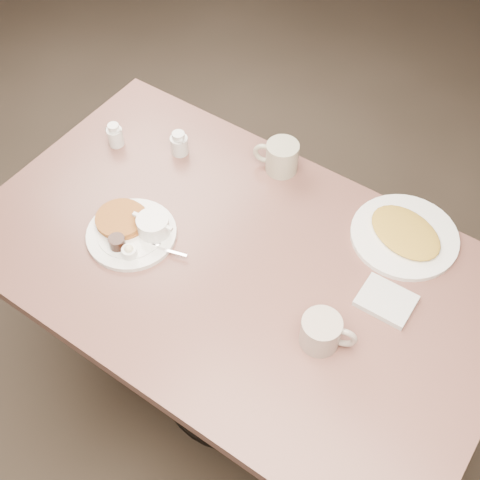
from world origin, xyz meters
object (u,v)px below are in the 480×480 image
Objects in this scene: diner_table at (236,293)px; coffee_mug_far at (281,157)px; main_plate at (134,229)px; creamer_left at (115,135)px; hash_plate at (405,235)px; creamer_right at (179,143)px; coffee_mug_near at (322,332)px.

coffee_mug_far reaches higher than diner_table.
main_plate is 2.13× the size of coffee_mug_far.
coffee_mug_far is 0.54m from creamer_left.
diner_table is at bearing -135.99° from hash_plate.
creamer_right is at bearing 24.48° from creamer_left.
creamer_left is (-0.49, -0.21, -0.01)m from coffee_mug_far.
hash_plate is (0.93, 0.18, -0.02)m from creamer_left.
creamer_left is at bearing 139.27° from main_plate.
hash_plate is at bearing 86.14° from coffee_mug_near.
coffee_mug_near is 0.94m from creamer_left.
main_plate reaches higher than hash_plate.
diner_table is 0.52m from hash_plate.
hash_plate is (0.74, 0.09, -0.02)m from creamer_right.
coffee_mug_near is at bearing 0.46° from main_plate.
hash_plate is (0.44, -0.03, -0.04)m from coffee_mug_far.
creamer_left is at bearing 164.57° from diner_table.
main_plate is 0.35m from creamer_right.
main_plate reaches higher than diner_table.
creamer_left reaches higher than main_plate.
main_plate is 4.11× the size of creamer_right.
creamer_left is 0.20× the size of hash_plate.
main_plate is at bearing -73.49° from creamer_right.
diner_table is 0.44m from coffee_mug_far.
creamer_right reaches higher than main_plate.
coffee_mug_far is 0.44m from hash_plate.
creamer_left is at bearing -155.52° from creamer_right.
creamer_right is 0.75m from hash_plate.
main_plate is at bearing -113.81° from coffee_mug_far.
coffee_mug_far is 1.93× the size of creamer_left.
main_plate is 0.39m from creamer_left.
creamer_left is at bearing -169.23° from hash_plate.
coffee_mug_near is 1.94× the size of creamer_right.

